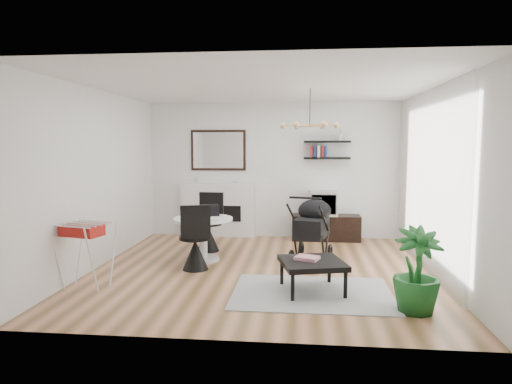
# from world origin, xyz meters

# --- Properties ---
(floor) EXTENTS (5.00, 5.00, 0.00)m
(floor) POSITION_xyz_m (0.00, 0.00, 0.00)
(floor) COLOR brown
(floor) RESTS_ON ground
(ceiling) EXTENTS (5.00, 5.00, 0.00)m
(ceiling) POSITION_xyz_m (0.00, 0.00, 2.70)
(ceiling) COLOR white
(ceiling) RESTS_ON wall_back
(wall_back) EXTENTS (5.00, 0.00, 5.00)m
(wall_back) POSITION_xyz_m (0.00, 2.50, 1.35)
(wall_back) COLOR white
(wall_back) RESTS_ON floor
(wall_left) EXTENTS (0.00, 5.00, 5.00)m
(wall_left) POSITION_xyz_m (-2.50, 0.00, 1.35)
(wall_left) COLOR white
(wall_left) RESTS_ON floor
(wall_right) EXTENTS (0.00, 5.00, 5.00)m
(wall_right) POSITION_xyz_m (2.50, 0.00, 1.35)
(wall_right) COLOR white
(wall_right) RESTS_ON floor
(sheer_curtain) EXTENTS (0.04, 3.60, 2.60)m
(sheer_curtain) POSITION_xyz_m (2.40, 0.20, 1.35)
(sheer_curtain) COLOR white
(sheer_curtain) RESTS_ON wall_right
(fireplace) EXTENTS (1.50, 0.17, 2.16)m
(fireplace) POSITION_xyz_m (-1.10, 2.42, 0.69)
(fireplace) COLOR white
(fireplace) RESTS_ON floor
(shelf_lower) EXTENTS (0.90, 0.25, 0.04)m
(shelf_lower) POSITION_xyz_m (1.07, 2.37, 1.60)
(shelf_lower) COLOR black
(shelf_lower) RESTS_ON wall_back
(shelf_upper) EXTENTS (0.90, 0.25, 0.04)m
(shelf_upper) POSITION_xyz_m (1.07, 2.37, 1.92)
(shelf_upper) COLOR black
(shelf_upper) RESTS_ON wall_back
(pendant_lamp) EXTENTS (0.90, 0.90, 0.10)m
(pendant_lamp) POSITION_xyz_m (0.70, 0.30, 2.15)
(pendant_lamp) COLOR tan
(pendant_lamp) RESTS_ON ceiling
(tv_console) EXTENTS (1.31, 0.46, 0.49)m
(tv_console) POSITION_xyz_m (1.07, 2.26, 0.25)
(tv_console) COLOR black
(tv_console) RESTS_ON floor
(crt_tv) EXTENTS (0.54, 0.47, 0.47)m
(crt_tv) POSITION_xyz_m (1.01, 2.26, 0.73)
(crt_tv) COLOR silver
(crt_tv) RESTS_ON tv_console
(dining_table) EXTENTS (0.95, 0.95, 0.70)m
(dining_table) POSITION_xyz_m (-0.98, 0.46, 0.46)
(dining_table) COLOR white
(dining_table) RESTS_ON floor
(laptop) EXTENTS (0.38, 0.33, 0.03)m
(laptop) POSITION_xyz_m (-1.04, 0.40, 0.71)
(laptop) COLOR black
(laptop) RESTS_ON dining_table
(black_bag) EXTENTS (0.35, 0.28, 0.18)m
(black_bag) POSITION_xyz_m (-0.92, 0.68, 0.79)
(black_bag) COLOR black
(black_bag) RESTS_ON dining_table
(newspaper) EXTENTS (0.33, 0.28, 0.01)m
(newspaper) POSITION_xyz_m (-0.82, 0.33, 0.70)
(newspaper) COLOR silver
(newspaper) RESTS_ON dining_table
(drinking_glass) EXTENTS (0.07, 0.07, 0.11)m
(drinking_glass) POSITION_xyz_m (-1.26, 0.62, 0.75)
(drinking_glass) COLOR white
(drinking_glass) RESTS_ON dining_table
(chair_far) EXTENTS (0.49, 0.51, 1.02)m
(chair_far) POSITION_xyz_m (-1.04, 1.13, 0.32)
(chair_far) COLOR black
(chair_far) RESTS_ON floor
(chair_near) EXTENTS (0.51, 0.53, 1.00)m
(chair_near) POSITION_xyz_m (-0.98, -0.10, 0.32)
(chair_near) COLOR black
(chair_near) RESTS_ON floor
(drying_rack) EXTENTS (0.70, 0.67, 0.87)m
(drying_rack) POSITION_xyz_m (-2.18, -1.13, 0.46)
(drying_rack) COLOR white
(drying_rack) RESTS_ON floor
(stroller) EXTENTS (0.75, 0.98, 1.10)m
(stroller) POSITION_xyz_m (0.77, 0.71, 0.47)
(stroller) COLOR black
(stroller) RESTS_ON floor
(rug) EXTENTS (1.99, 1.44, 0.01)m
(rug) POSITION_xyz_m (0.73, -1.02, 0.01)
(rug) COLOR gray
(rug) RESTS_ON floor
(coffee_table) EXTENTS (0.92, 0.92, 0.39)m
(coffee_table) POSITION_xyz_m (0.73, -0.95, 0.36)
(coffee_table) COLOR black
(coffee_table) RESTS_ON rug
(magazines) EXTENTS (0.35, 0.31, 0.04)m
(magazines) POSITION_xyz_m (0.67, -0.90, 0.43)
(magazines) COLOR #C2303F
(magazines) RESTS_ON coffee_table
(potted_plant) EXTENTS (0.64, 0.64, 0.96)m
(potted_plant) POSITION_xyz_m (1.87, -1.55, 0.48)
(potted_plant) COLOR #18561E
(potted_plant) RESTS_ON floor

